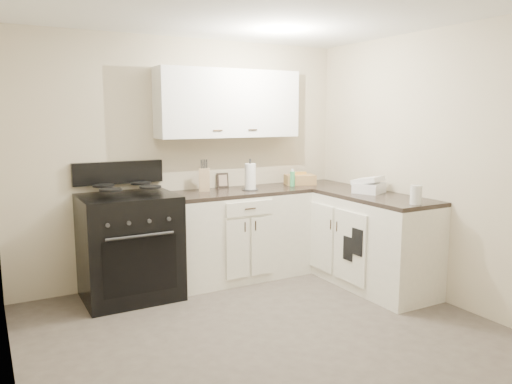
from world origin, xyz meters
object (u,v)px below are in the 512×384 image
knife_block (204,180)px  wicker_basket (300,180)px  paper_towel (250,177)px  countertop_grill (369,188)px  stove (129,250)px

knife_block → wicker_basket: (1.15, -0.06, -0.06)m
knife_block → paper_towel: size_ratio=0.85×
knife_block → paper_towel: paper_towel is taller
paper_towel → countertop_grill: size_ratio=1.01×
wicker_basket → stove: bearing=-177.4°
paper_towel → countertop_grill: (0.97, -0.75, -0.09)m
paper_towel → wicker_basket: size_ratio=0.84×
wicker_basket → countertop_grill: size_ratio=1.20×
stove → knife_block: 1.05m
paper_towel → countertop_grill: bearing=-37.8°
knife_block → countertop_grill: size_ratio=0.86×
knife_block → wicker_basket: size_ratio=0.72×
paper_towel → wicker_basket: 0.71m
stove → wicker_basket: wicker_basket is taller
knife_block → countertop_grill: 1.69m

